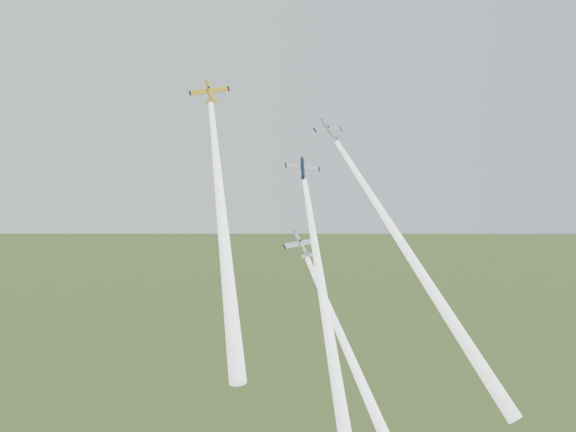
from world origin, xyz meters
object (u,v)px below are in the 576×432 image
(plane_yellow, at_px, (210,92))
(plane_silver_right, at_px, (330,131))
(plane_navy, at_px, (303,168))
(plane_silver_low, at_px, (301,245))

(plane_yellow, xyz_separation_m, plane_silver_right, (25.12, -0.56, -7.08))
(plane_navy, distance_m, plane_silver_right, 12.32)
(plane_silver_right, bearing_deg, plane_navy, -164.26)
(plane_silver_low, bearing_deg, plane_yellow, 146.09)
(plane_yellow, height_order, plane_silver_low, plane_yellow)
(plane_yellow, relative_size, plane_silver_right, 1.06)
(plane_yellow, distance_m, plane_silver_low, 34.46)
(plane_silver_right, bearing_deg, plane_silver_low, -158.91)
(plane_silver_right, height_order, plane_silver_low, plane_silver_right)
(plane_yellow, height_order, plane_silver_right, plane_yellow)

